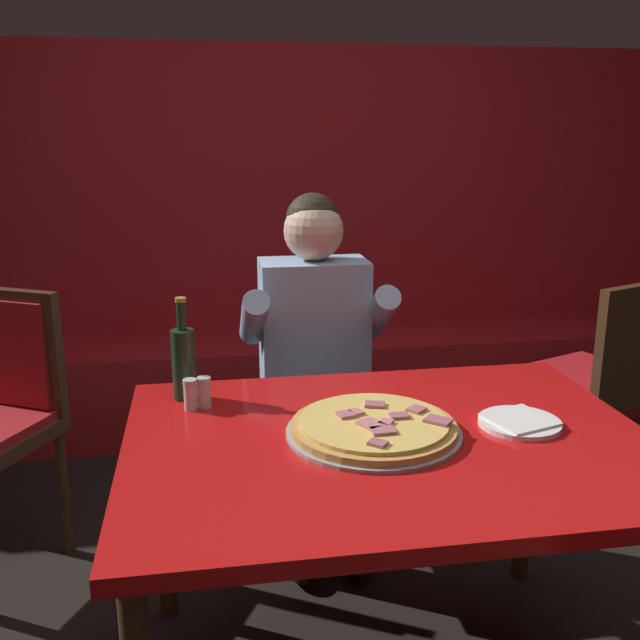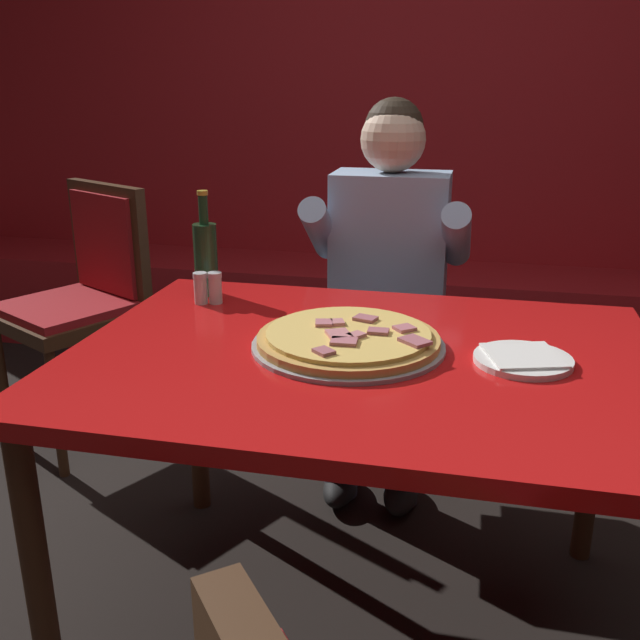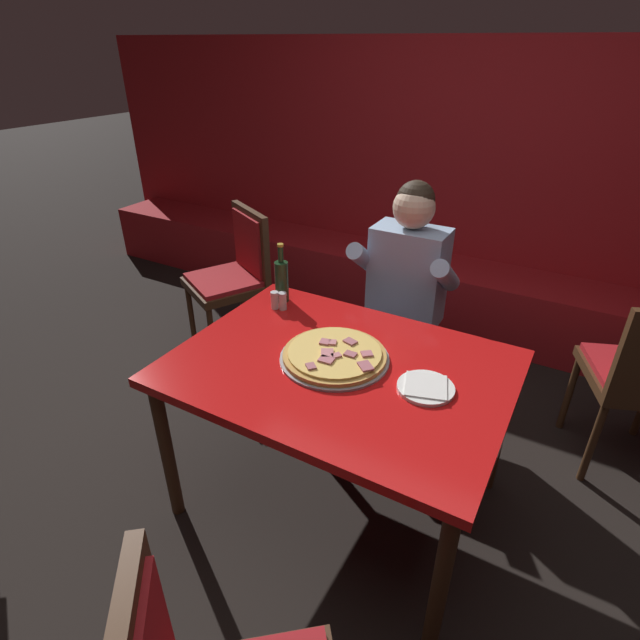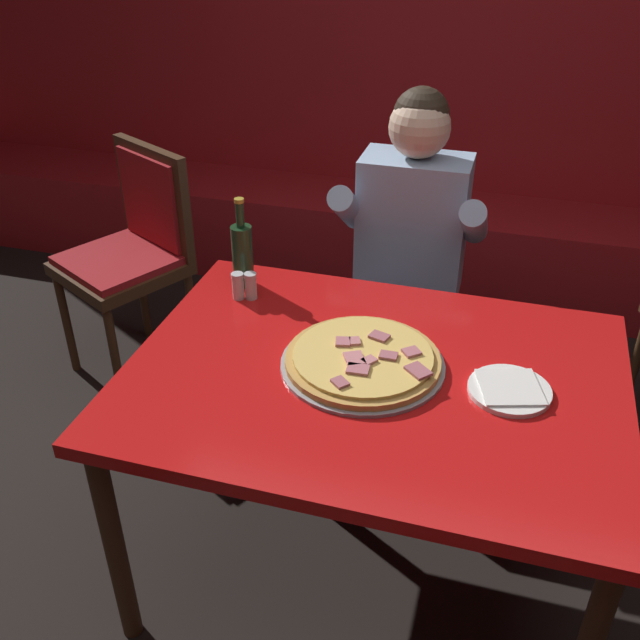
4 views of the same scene
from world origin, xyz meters
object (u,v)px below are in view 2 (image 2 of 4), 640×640
at_px(plate_white_paper, 523,359).
at_px(dining_chair_by_booth, 85,292).
at_px(pizza, 348,340).
at_px(beer_bottle, 206,256).
at_px(shaker_parmesan, 215,289).
at_px(diner_seated_blue_shirt, 385,279).
at_px(main_dining_table, 362,383).
at_px(shaker_red_pepper_flakes, 201,290).

bearing_deg(plate_white_paper, dining_chair_by_booth, 152.34).
height_order(pizza, beer_bottle, beer_bottle).
relative_size(plate_white_paper, shaker_parmesan, 2.44).
distance_m(beer_bottle, diner_seated_blue_shirt, 0.64).
relative_size(main_dining_table, shaker_red_pepper_flakes, 15.13).
relative_size(beer_bottle, shaker_parmesan, 3.40).
height_order(beer_bottle, shaker_red_pepper_flakes, beer_bottle).
distance_m(main_dining_table, plate_white_paper, 0.36).
height_order(main_dining_table, diner_seated_blue_shirt, diner_seated_blue_shirt).
bearing_deg(plate_white_paper, main_dining_table, -177.97).
xyz_separation_m(plate_white_paper, diner_seated_blue_shirt, (-0.40, 0.77, -0.05)).
distance_m(pizza, dining_chair_by_booth, 1.40).
xyz_separation_m(pizza, plate_white_paper, (0.38, -0.01, -0.01)).
xyz_separation_m(beer_bottle, shaker_parmesan, (0.05, -0.08, -0.07)).
relative_size(pizza, shaker_red_pepper_flakes, 5.10).
bearing_deg(pizza, plate_white_paper, -1.28).
height_order(shaker_parmesan, diner_seated_blue_shirt, diner_seated_blue_shirt).
relative_size(pizza, plate_white_paper, 2.09).
bearing_deg(dining_chair_by_booth, main_dining_table, -34.56).
height_order(beer_bottle, dining_chair_by_booth, beer_bottle).
bearing_deg(shaker_red_pepper_flakes, pizza, -28.08).
bearing_deg(plate_white_paper, shaker_parmesan, 161.85).
xyz_separation_m(main_dining_table, diner_seated_blue_shirt, (-0.05, 0.78, 0.03)).
distance_m(plate_white_paper, diner_seated_blue_shirt, 0.87).
relative_size(shaker_parmesan, dining_chair_by_booth, 0.09).
relative_size(diner_seated_blue_shirt, dining_chair_by_booth, 1.32).
distance_m(shaker_parmesan, dining_chair_by_booth, 0.93).
xyz_separation_m(shaker_parmesan, diner_seated_blue_shirt, (0.40, 0.51, -0.08)).
bearing_deg(shaker_red_pepper_flakes, diner_seated_blue_shirt, 50.18).
bearing_deg(shaker_parmesan, dining_chair_by_booth, 143.54).
bearing_deg(shaker_parmesan, plate_white_paper, -18.15).
distance_m(beer_bottle, shaker_red_pepper_flakes, 0.11).
height_order(plate_white_paper, shaker_red_pepper_flakes, shaker_red_pepper_flakes).
bearing_deg(shaker_parmesan, shaker_red_pepper_flakes, -162.81).
bearing_deg(main_dining_table, beer_bottle, 145.19).
bearing_deg(dining_chair_by_booth, pizza, -34.69).
xyz_separation_m(pizza, beer_bottle, (-0.47, 0.33, 0.09)).
xyz_separation_m(shaker_parmesan, dining_chair_by_booth, (-0.73, 0.54, -0.21)).
distance_m(plate_white_paper, shaker_red_pepper_flakes, 0.87).
distance_m(pizza, plate_white_paper, 0.38).
distance_m(beer_bottle, shaker_parmesan, 0.12).
distance_m(beer_bottle, dining_chair_by_booth, 0.86).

